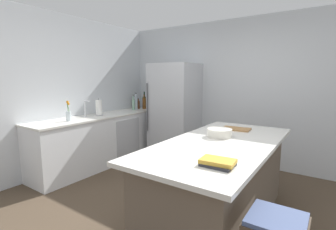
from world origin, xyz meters
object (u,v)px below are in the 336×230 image
Objects in this scene: kitchen_island at (220,182)px; cookbook_stack at (218,163)px; whiskey_bottle at (144,103)px; syrup_bottle at (138,105)px; soda_bottle at (136,103)px; gin_bottle at (133,104)px; mixing_bowl at (220,133)px; flower_vase at (68,114)px; wine_bottle at (144,102)px; sink_faucet at (85,108)px; cutting_board at (236,129)px; paper_towel_roll at (99,108)px; refrigerator at (175,111)px.

kitchen_island is 8.19× the size of cookbook_stack.
whiskey_bottle is 1.41× the size of syrup_bottle.
cookbook_stack is at bearing -38.35° from soda_bottle.
gin_bottle is at bearing 142.75° from cookbook_stack.
mixing_bowl is (-0.35, 0.88, 0.02)m from cookbook_stack.
wine_bottle is at bearing 92.39° from flower_vase.
soda_bottle is at bearing 89.09° from sink_faucet.
cutting_board is (2.44, -0.81, -0.14)m from soda_bottle.
mixing_bowl is (2.41, -1.58, -0.09)m from wine_bottle.
syrup_bottle is 0.20m from gin_bottle.
cookbook_stack is at bearing -69.72° from kitchen_island.
whiskey_bottle is at bearing 90.43° from flower_vase.
whiskey_bottle is 1.18× the size of cookbook_stack.
cutting_board is at bearing 4.66° from paper_towel_roll.
whiskey_bottle is at bearing 157.24° from cutting_board.
mixing_bowl is at bearing 116.39° from kitchen_island.
kitchen_island is 6.39× the size of soda_bottle.
cookbook_stack reaches higher than kitchen_island.
refrigerator reaches higher than whiskey_bottle.
flower_vase is 2.36m from mixing_bowl.
mixing_bowl is (1.52, -1.42, 0.03)m from refrigerator.
cookbook_stack is at bearing -39.35° from syrup_bottle.
refrigerator is 0.91m from soda_bottle.
whiskey_bottle is at bearing 147.56° from mixing_bowl.
wine_bottle is at bearing 89.54° from soda_bottle.
sink_faucet is 0.26m from paper_towel_roll.
gin_bottle is at bearing 88.43° from sink_faucet.
refrigerator reaches higher than mixing_bowl.
soda_bottle reaches higher than whiskey_bottle.
gin_bottle is (-0.06, -0.28, -0.01)m from whiskey_bottle.
kitchen_island is 1.21× the size of refrigerator.
refrigerator reaches higher than paper_towel_roll.
sink_faucet reaches higher than cookbook_stack.
paper_towel_roll reaches higher than cookbook_stack.
wine_bottle reaches higher than whiskey_bottle.
paper_towel_roll reaches higher than mixing_bowl.
whiskey_bottle is at bearing 86.49° from sink_faucet.
gin_bottle is 1.12× the size of cookbook_stack.
refrigerator reaches higher than syrup_bottle.
kitchen_island is at bearing -35.25° from wine_bottle.
syrup_bottle is (-0.09, -0.09, -0.03)m from whiskey_bottle.
wine_bottle is at bearing 138.31° from cookbook_stack.
wine_bottle reaches higher than soda_bottle.
refrigerator is 1.95m from flower_vase.
cutting_board reaches higher than kitchen_island.
syrup_bottle is (-0.92, -0.02, 0.08)m from refrigerator.
wine_bottle reaches higher than mixing_bowl.
paper_towel_roll is at bearing 95.78° from flower_vase.
flower_vase is at bearing -176.37° from kitchen_island.
wine_bottle is (-0.01, 1.28, 0.00)m from paper_towel_roll.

